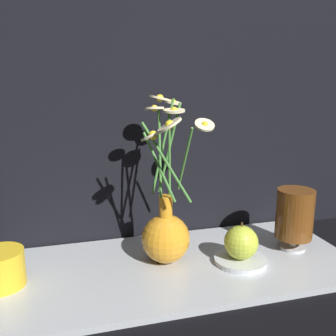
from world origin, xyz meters
name	(u,v)px	position (x,y,z in m)	size (l,w,h in m)	color
ground_plane	(168,271)	(0.00, 0.00, 0.00)	(6.00, 6.00, 0.00)	black
shelf	(168,268)	(0.00, 0.00, 0.01)	(0.76, 0.31, 0.01)	#B2B7BC
vase_with_flowers	(165,229)	(0.00, 0.02, 0.08)	(0.17, 0.18, 0.33)	orange
tea_glass	(294,214)	(0.28, 0.00, 0.09)	(0.08, 0.08, 0.13)	silver
saucer_plate	(240,260)	(0.14, -0.03, 0.02)	(0.11, 0.11, 0.01)	silver
orange_fruit	(241,242)	(0.14, -0.03, 0.06)	(0.07, 0.07, 0.08)	#B7C638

